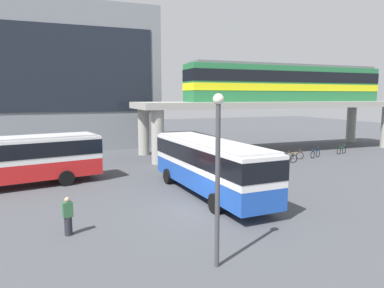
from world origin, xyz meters
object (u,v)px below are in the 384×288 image
(bicycle_black, at_px, (288,159))
(pedestrian_waiting_near_stop, at_px, (68,217))
(station_building, at_px, (49,79))
(bus_main, at_px, (209,161))
(bus_secondary, at_px, (10,157))
(bicycle_green, at_px, (341,150))
(train, at_px, (287,83))
(bicycle_blue, at_px, (315,154))
(bicycle_brown, at_px, (294,156))

(bicycle_black, height_order, pedestrian_waiting_near_stop, pedestrian_waiting_near_stop)
(station_building, height_order, bicycle_black, station_building)
(bus_main, bearing_deg, bus_secondary, 151.80)
(bus_main, bearing_deg, bicycle_green, 25.44)
(bicycle_black, bearing_deg, train, 56.18)
(station_building, distance_m, bicycle_blue, 29.86)
(bicycle_brown, bearing_deg, pedestrian_waiting_near_stop, -150.52)
(bicycle_brown, distance_m, bicycle_black, 2.03)
(bicycle_brown, xyz_separation_m, bicycle_blue, (2.46, 0.10, 0.00))
(bicycle_green, bearing_deg, station_building, 148.81)
(train, relative_size, bicycle_brown, 12.70)
(bus_main, xyz_separation_m, bicycle_blue, (14.58, 7.99, -1.63))
(bicycle_black, bearing_deg, bicycle_blue, 18.50)
(bus_main, relative_size, bicycle_brown, 6.32)
(bus_main, relative_size, bicycle_green, 6.53)
(train, distance_m, bicycle_brown, 8.98)
(station_building, xyz_separation_m, train, (23.45, -12.22, -0.56))
(train, xyz_separation_m, pedestrian_waiting_near_stop, (-22.78, -16.52, -6.42))
(bicycle_brown, xyz_separation_m, pedestrian_waiting_near_stop, (-20.07, -11.35, 0.40))
(bicycle_green, bearing_deg, bicycle_blue, -168.10)
(station_building, xyz_separation_m, bicycle_green, (27.17, -16.45, -7.38))
(bicycle_blue, bearing_deg, bicycle_black, -161.50)
(bicycle_brown, bearing_deg, bicycle_blue, 2.26)
(bicycle_brown, distance_m, pedestrian_waiting_near_stop, 23.06)
(station_building, height_order, bicycle_green, station_building)
(bicycle_green, relative_size, bicycle_brown, 0.97)
(train, bearing_deg, bicycle_blue, -92.93)
(bicycle_blue, bearing_deg, bicycle_brown, -177.74)
(bicycle_green, bearing_deg, pedestrian_waiting_near_stop, -155.13)
(bus_secondary, height_order, bicycle_black, bus_secondary)
(bus_main, bearing_deg, station_building, 108.83)
(bicycle_green, height_order, bicycle_black, same)
(bicycle_brown, relative_size, bicycle_blue, 1.06)
(bicycle_black, distance_m, pedestrian_waiting_near_stop, 21.06)
(bus_main, bearing_deg, bicycle_brown, 33.06)
(train, height_order, bicycle_blue, train)
(bicycle_blue, bearing_deg, station_building, 143.30)
(bicycle_green, distance_m, pedestrian_waiting_near_stop, 29.21)
(station_building, height_order, train, station_building)
(bus_main, bearing_deg, train, 41.35)
(train, distance_m, bus_secondary, 27.29)
(station_building, height_order, pedestrian_waiting_near_stop, station_building)
(bicycle_green, distance_m, bicycle_blue, 4.06)
(bus_main, xyz_separation_m, bicycle_green, (18.55, 8.82, -1.63))
(station_building, xyz_separation_m, pedestrian_waiting_near_stop, (0.67, -28.73, -6.98))
(bicycle_blue, height_order, pedestrian_waiting_near_stop, pedestrian_waiting_near_stop)
(bus_secondary, height_order, bicycle_brown, bus_secondary)
(train, bearing_deg, pedestrian_waiting_near_stop, -144.06)
(bicycle_green, xyz_separation_m, bicycle_black, (-8.02, -2.19, 0.00))
(station_building, distance_m, train, 26.45)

